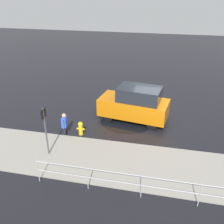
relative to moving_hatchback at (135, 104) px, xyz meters
name	(u,v)px	position (x,y,z in m)	size (l,w,h in m)	color
ground_plane	(153,121)	(-1.11, -0.08, -1.03)	(60.00, 60.00, 0.00)	black
kerb_strip	(147,166)	(-1.11, 4.12, -1.01)	(24.00, 3.20, 0.04)	gray
moving_hatchback	(135,104)	(0.00, 0.00, 0.00)	(4.12, 2.29, 2.06)	orange
fire_hydrant	(81,129)	(2.54, 2.28, -0.63)	(0.42, 0.31, 0.80)	gold
pedestrian	(65,123)	(3.38, 2.33, -0.34)	(0.26, 0.57, 1.22)	blue
metal_railing	(171,186)	(-2.04, 5.94, -0.30)	(10.28, 0.04, 1.05)	#B7BABF
sign_post	(45,125)	(3.49, 4.17, 0.55)	(0.07, 0.44, 2.40)	#4C4C51
puddle_patch	(127,120)	(0.40, 0.08, -1.02)	(3.22, 3.22, 0.01)	black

